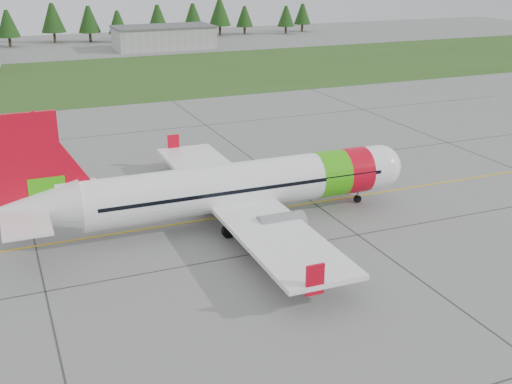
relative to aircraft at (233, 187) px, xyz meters
name	(u,v)px	position (x,y,z in m)	size (l,w,h in m)	color
ground	(246,255)	(-1.42, -6.65, -3.22)	(320.00, 320.00, 0.00)	gray
aircraft	(233,187)	(0.00, 0.00, 0.00)	(36.80, 33.73, 11.16)	white
follow_me_car	(277,230)	(0.90, -7.21, -1.22)	(1.61, 1.36, 3.99)	yellow
grass_strip	(85,79)	(-1.42, 75.35, -3.20)	(320.00, 50.00, 0.03)	#30561E
taxi_guideline	(213,218)	(-1.42, 1.35, -3.21)	(120.00, 0.25, 0.02)	gold
hangar_east	(164,38)	(23.58, 111.35, -0.62)	(24.00, 12.00, 5.20)	#A8A8A3
treeline	(50,25)	(-1.42, 131.35, 1.78)	(160.00, 8.00, 10.00)	#1C3F14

